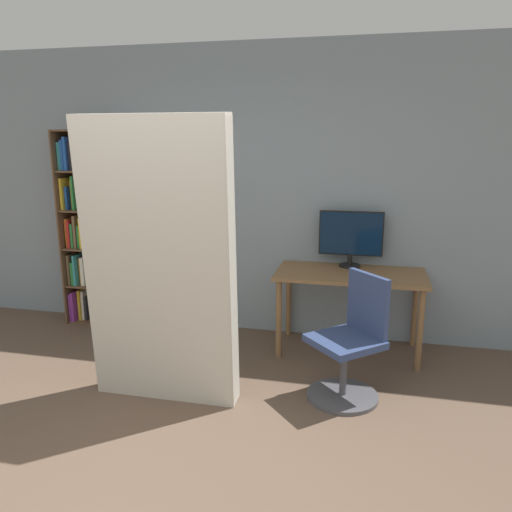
{
  "coord_description": "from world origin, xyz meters",
  "views": [
    {
      "loc": [
        1.23,
        -1.8,
        1.85
      ],
      "look_at": [
        0.47,
        1.52,
        1.05
      ],
      "focal_mm": 35.0,
      "sensor_mm": 36.0,
      "label": 1
    }
  ],
  "objects_px": {
    "bookshelf": "(90,231)",
    "mattress_near": "(160,265)",
    "office_chair": "(350,349)",
    "monitor": "(351,236)"
  },
  "relations": [
    {
      "from": "office_chair",
      "to": "mattress_near",
      "type": "xyz_separation_m",
      "value": [
        -1.3,
        -0.34,
        0.64
      ]
    },
    {
      "from": "bookshelf",
      "to": "mattress_near",
      "type": "bearing_deg",
      "value": -45.21
    },
    {
      "from": "office_chair",
      "to": "bookshelf",
      "type": "height_order",
      "value": "bookshelf"
    },
    {
      "from": "mattress_near",
      "to": "bookshelf",
      "type": "bearing_deg",
      "value": 134.79
    },
    {
      "from": "monitor",
      "to": "mattress_near",
      "type": "height_order",
      "value": "mattress_near"
    },
    {
      "from": "monitor",
      "to": "bookshelf",
      "type": "bearing_deg",
      "value": -179.88
    },
    {
      "from": "office_chair",
      "to": "bookshelf",
      "type": "bearing_deg",
      "value": 158.91
    },
    {
      "from": "mattress_near",
      "to": "monitor",
      "type": "bearing_deg",
      "value": 47.83
    },
    {
      "from": "office_chair",
      "to": "mattress_near",
      "type": "distance_m",
      "value": 1.49
    },
    {
      "from": "monitor",
      "to": "mattress_near",
      "type": "relative_size",
      "value": 0.28
    }
  ]
}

